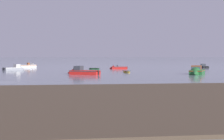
# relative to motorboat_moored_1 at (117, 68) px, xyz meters

# --- Properties ---
(ground_plane) EXTENTS (800.00, 800.00, 0.00)m
(ground_plane) POSITION_rel_motorboat_moored_1_xyz_m (-22.06, -42.83, -0.22)
(ground_plane) COLOR gray
(motorboat_moored_1) EXTENTS (4.80, 2.15, 1.59)m
(motorboat_moored_1) POSITION_rel_motorboat_moored_1_xyz_m (0.00, 0.00, 0.00)
(motorboat_moored_1) COLOR red
(motorboat_moored_1) RESTS_ON ground
(motorboat_moored_2) EXTENTS (5.13, 6.96, 2.53)m
(motorboat_moored_2) POSITION_rel_motorboat_moored_1_xyz_m (10.88, -27.85, 0.16)
(motorboat_moored_2) COLOR #23602D
(motorboat_moored_2) RESTS_ON ground
(motorboat_moored_3) EXTENTS (6.50, 5.84, 2.24)m
(motorboat_moored_3) POSITION_rel_motorboat_moored_1_xyz_m (-23.19, 11.54, 0.09)
(motorboat_moored_3) COLOR white
(motorboat_moored_3) RESTS_ON ground
(rowboat_moored_1) EXTENTS (1.50, 3.28, 0.50)m
(rowboat_moored_1) POSITION_rel_motorboat_moored_1_xyz_m (-0.77, -18.57, -0.08)
(rowboat_moored_1) COLOR gold
(rowboat_moored_1) RESTS_ON ground
(motorboat_moored_4) EXTENTS (1.89, 4.56, 1.69)m
(motorboat_moored_4) POSITION_rel_motorboat_moored_1_xyz_m (24.65, 3.52, 0.04)
(motorboat_moored_4) COLOR black
(motorboat_moored_4) RESTS_ON ground
(motorboat_moored_5) EXTENTS (6.62, 4.98, 2.41)m
(motorboat_moored_5) POSITION_rel_motorboat_moored_1_xyz_m (-10.76, -25.12, 0.15)
(motorboat_moored_5) COLOR red
(motorboat_moored_5) RESTS_ON ground
(rowboat_moored_4) EXTENTS (3.04, 2.52, 0.47)m
(rowboat_moored_4) POSITION_rel_motorboat_moored_1_xyz_m (-6.04, -1.96, -0.09)
(rowboat_moored_4) COLOR #23602D
(rowboat_moored_4) RESTS_ON ground
(motorboat_moored_7) EXTENTS (5.48, 4.66, 2.05)m
(motorboat_moored_7) POSITION_rel_motorboat_moored_1_xyz_m (-24.89, -3.81, 0.09)
(motorboat_moored_7) COLOR gray
(motorboat_moored_7) RESTS_ON ground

